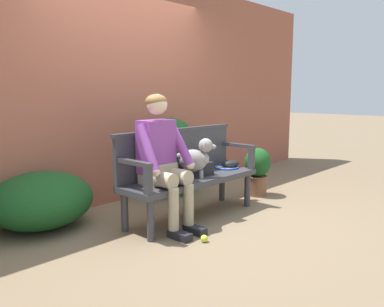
{
  "coord_description": "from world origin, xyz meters",
  "views": [
    {
      "loc": [
        -2.95,
        -2.77,
        1.34
      ],
      "look_at": [
        0.0,
        0.0,
        0.7
      ],
      "focal_mm": 36.65,
      "sensor_mm": 36.0,
      "label": 1
    }
  ],
  "objects_px": {
    "person_seated": "(162,156)",
    "tennis_ball": "(204,239)",
    "garden_bench": "(192,182)",
    "potted_plant": "(258,169)",
    "dog_on_bench": "(196,158)",
    "baseball_glove": "(230,164)",
    "sports_bag": "(198,168)",
    "tennis_racket": "(226,167)"
  },
  "relations": [
    {
      "from": "garden_bench",
      "to": "baseball_glove",
      "type": "relative_size",
      "value": 7.51
    },
    {
      "from": "sports_bag",
      "to": "potted_plant",
      "type": "distance_m",
      "value": 1.13
    },
    {
      "from": "garden_bench",
      "to": "tennis_racket",
      "type": "relative_size",
      "value": 2.94
    },
    {
      "from": "garden_bench",
      "to": "baseball_glove",
      "type": "bearing_deg",
      "value": 2.53
    },
    {
      "from": "garden_bench",
      "to": "tennis_ball",
      "type": "relative_size",
      "value": 25.03
    },
    {
      "from": "person_seated",
      "to": "sports_bag",
      "type": "relative_size",
      "value": 4.7
    },
    {
      "from": "sports_bag",
      "to": "tennis_ball",
      "type": "xyz_separation_m",
      "value": [
        -0.56,
        -0.59,
        -0.48
      ]
    },
    {
      "from": "person_seated",
      "to": "dog_on_bench",
      "type": "relative_size",
      "value": 3.18
    },
    {
      "from": "tennis_racket",
      "to": "sports_bag",
      "type": "relative_size",
      "value": 2.01
    },
    {
      "from": "tennis_racket",
      "to": "sports_bag",
      "type": "xyz_separation_m",
      "value": [
        -0.52,
        -0.03,
        0.06
      ]
    },
    {
      "from": "dog_on_bench",
      "to": "sports_bag",
      "type": "height_order",
      "value": "dog_on_bench"
    },
    {
      "from": "person_seated",
      "to": "tennis_ball",
      "type": "bearing_deg",
      "value": -89.98
    },
    {
      "from": "dog_on_bench",
      "to": "tennis_racket",
      "type": "xyz_separation_m",
      "value": [
        0.63,
        0.11,
        -0.2
      ]
    },
    {
      "from": "garden_bench",
      "to": "sports_bag",
      "type": "xyz_separation_m",
      "value": [
        0.13,
        0.03,
        0.13
      ]
    },
    {
      "from": "sports_bag",
      "to": "potted_plant",
      "type": "xyz_separation_m",
      "value": [
        1.12,
        -0.02,
        -0.16
      ]
    },
    {
      "from": "sports_bag",
      "to": "dog_on_bench",
      "type": "bearing_deg",
      "value": -146.26
    },
    {
      "from": "tennis_racket",
      "to": "tennis_ball",
      "type": "height_order",
      "value": "tennis_racket"
    },
    {
      "from": "sports_bag",
      "to": "potted_plant",
      "type": "bearing_deg",
      "value": -1.0
    },
    {
      "from": "tennis_ball",
      "to": "potted_plant",
      "type": "distance_m",
      "value": 1.8
    },
    {
      "from": "garden_bench",
      "to": "potted_plant",
      "type": "xyz_separation_m",
      "value": [
        1.25,
        0.01,
        -0.03
      ]
    },
    {
      "from": "baseball_glove",
      "to": "potted_plant",
      "type": "height_order",
      "value": "potted_plant"
    },
    {
      "from": "tennis_racket",
      "to": "sports_bag",
      "type": "bearing_deg",
      "value": -176.49
    },
    {
      "from": "garden_bench",
      "to": "sports_bag",
      "type": "distance_m",
      "value": 0.18
    },
    {
      "from": "dog_on_bench",
      "to": "potted_plant",
      "type": "relative_size",
      "value": 0.66
    },
    {
      "from": "person_seated",
      "to": "tennis_ball",
      "type": "relative_size",
      "value": 19.93
    },
    {
      "from": "tennis_ball",
      "to": "potted_plant",
      "type": "height_order",
      "value": "potted_plant"
    },
    {
      "from": "baseball_glove",
      "to": "tennis_ball",
      "type": "relative_size",
      "value": 3.33
    },
    {
      "from": "garden_bench",
      "to": "dog_on_bench",
      "type": "relative_size",
      "value": 3.99
    },
    {
      "from": "person_seated",
      "to": "potted_plant",
      "type": "relative_size",
      "value": 2.11
    },
    {
      "from": "person_seated",
      "to": "potted_plant",
      "type": "distance_m",
      "value": 1.72
    },
    {
      "from": "dog_on_bench",
      "to": "tennis_racket",
      "type": "bearing_deg",
      "value": 9.75
    },
    {
      "from": "person_seated",
      "to": "baseball_glove",
      "type": "distance_m",
      "value": 1.16
    },
    {
      "from": "person_seated",
      "to": "dog_on_bench",
      "type": "bearing_deg",
      "value": -4.81
    },
    {
      "from": "baseball_glove",
      "to": "sports_bag",
      "type": "xyz_separation_m",
      "value": [
        -0.57,
        -0.0,
        0.03
      ]
    },
    {
      "from": "person_seated",
      "to": "tennis_racket",
      "type": "bearing_deg",
      "value": 3.75
    },
    {
      "from": "potted_plant",
      "to": "tennis_racket",
      "type": "bearing_deg",
      "value": 175.13
    },
    {
      "from": "person_seated",
      "to": "tennis_ball",
      "type": "xyz_separation_m",
      "value": [
        0.0,
        -0.55,
        -0.69
      ]
    },
    {
      "from": "baseball_glove",
      "to": "person_seated",
      "type": "bearing_deg",
      "value": -152.08
    },
    {
      "from": "dog_on_bench",
      "to": "tennis_ball",
      "type": "relative_size",
      "value": 6.27
    },
    {
      "from": "dog_on_bench",
      "to": "tennis_racket",
      "type": "height_order",
      "value": "dog_on_bench"
    },
    {
      "from": "person_seated",
      "to": "potted_plant",
      "type": "bearing_deg",
      "value": 0.67
    },
    {
      "from": "tennis_racket",
      "to": "potted_plant",
      "type": "bearing_deg",
      "value": -4.87
    }
  ]
}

